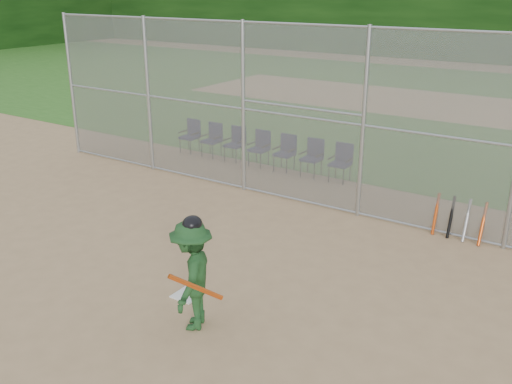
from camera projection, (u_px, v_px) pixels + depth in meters
The scene contains 14 objects.
ground at pixel (169, 303), 9.00m from camera, with size 100.00×100.00×0.00m, color tan.
grass_strip at pixel (466, 108), 23.12m from camera, with size 100.00×100.00×0.00m, color #2F691F.
dirt_patch_far at pixel (466, 108), 23.12m from camera, with size 24.00×24.00×0.00m, color tan.
backstop_fence at pixel (320, 116), 12.21m from camera, with size 16.09×0.09×4.00m.
home_plate at pixel (187, 295), 9.20m from camera, with size 0.41×0.41×0.02m, color white.
batter_at_plate at pixel (192, 274), 8.11m from camera, with size 1.14×1.34×1.75m.
spare_bats at pixel (459, 219), 11.14m from camera, with size 0.96×0.34×0.84m.
chair_0 at pixel (189, 136), 16.90m from camera, with size 0.54×0.52×0.96m, color #10153C, non-canonical shape.
chair_1 at pixel (211, 140), 16.48m from camera, with size 0.54×0.52×0.96m, color #10153C, non-canonical shape.
chair_2 at pixel (234, 144), 16.06m from camera, with size 0.54×0.52×0.96m, color #10153C, non-canonical shape.
chair_3 at pixel (259, 149), 15.63m from camera, with size 0.54×0.52×0.96m, color #10153C, non-canonical shape.
chair_4 at pixel (284, 153), 15.21m from camera, with size 0.54×0.52×0.96m, color #10153C, non-canonical shape.
chair_5 at pixel (311, 158), 14.79m from camera, with size 0.54×0.52×0.96m, color #10153C, non-canonical shape.
chair_6 at pixel (340, 163), 14.36m from camera, with size 0.54×0.52×0.96m, color #10153C, non-canonical shape.
Camera 1 is at (5.46, -5.80, 4.73)m, focal length 40.00 mm.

